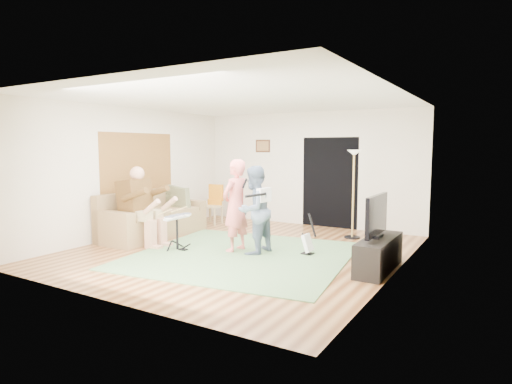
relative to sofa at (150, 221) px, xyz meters
The scene contains 19 objects.
floor 2.33m from the sofa, ahead, with size 6.00×6.00×0.00m, color brown.
walls 2.53m from the sofa, ahead, with size 5.50×6.00×2.70m, color beige, non-canonical shape.
ceiling 3.32m from the sofa, ahead, with size 6.00×6.00×0.00m, color white.
window_blinds 1.32m from the sofa, 164.53° to the left, with size 2.05×2.05×0.00m, color olive.
doorway 4.14m from the sofa, 45.57° to the left, with size 2.10×2.10×0.00m, color black.
picture_frame 3.48m from the sofa, 70.09° to the left, with size 0.42×0.03×0.32m, color #3F2314.
area_rug 2.58m from the sofa, ahead, with size 3.54×3.48×0.02m, color #537B4B.
sofa is the anchor object (origin of this frame).
drummer 0.84m from the sofa, 55.13° to the right, with size 0.98×0.55×1.51m.
drum_kit 1.46m from the sofa, 26.48° to the right, with size 0.36×0.64×0.66m.
singer 2.33m from the sofa, ahead, with size 0.60×0.40×1.66m, color #E86B65.
microphone 2.64m from the sofa, ahead, with size 0.06×0.06×0.24m, color black, non-canonical shape.
guitarist 2.69m from the sofa, ahead, with size 0.75×0.59×1.55m, color slate.
guitar_held 2.94m from the sofa, ahead, with size 0.12×0.60×0.26m, color white, non-canonical shape.
guitar_spare 3.51m from the sofa, ahead, with size 0.27×0.24×0.74m.
torchiere_lamp 4.32m from the sofa, 28.34° to the left, with size 0.32×0.32×1.82m.
dining_chair 1.90m from the sofa, 82.75° to the left, with size 0.44×0.45×0.95m.
tv_cabinet 4.81m from the sofa, ahead, with size 0.40×1.40×0.50m, color black.
television 4.78m from the sofa, ahead, with size 0.06×1.00×0.61m, color black.
Camera 1 is at (4.16, -6.41, 1.87)m, focal length 30.00 mm.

